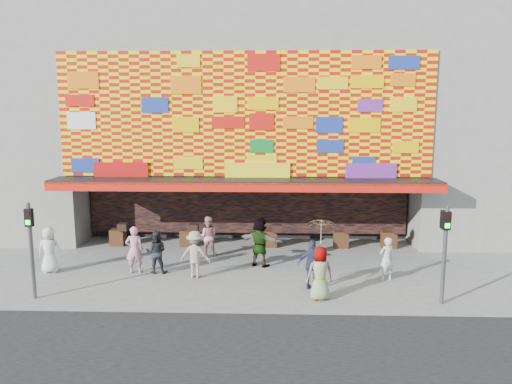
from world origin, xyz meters
TOP-DOWN VIEW (x-y plane):
  - ground at (0.00, 0.00)m, footprint 90.00×90.00m
  - shop_building at (0.00, 8.18)m, footprint 15.20×9.40m
  - signal_left at (-6.20, -1.50)m, footprint 0.22×0.20m
  - signal_right at (6.20, -1.50)m, footprint 0.22×0.20m
  - ped_a at (-6.80, 0.96)m, footprint 0.86×0.61m
  - ped_b at (-3.77, 1.03)m, footprint 0.67×0.49m
  - ped_c at (-3.00, 1.04)m, footprint 0.75×0.59m
  - ped_d at (-1.54, 0.60)m, footprint 1.10×0.69m
  - ped_e at (2.41, -0.39)m, footprint 1.02×0.60m
  - ped_f at (0.66, 1.96)m, footprint 1.77×1.22m
  - ped_g at (2.57, -1.30)m, footprint 0.90×0.67m
  - ped_h at (4.99, 0.52)m, footprint 0.64×0.54m
  - ped_i at (-1.44, 3.19)m, footprint 0.81×0.65m
  - parasol at (2.57, -1.30)m, footprint 1.11×1.12m

SIDE VIEW (x-z plane):
  - ground at x=0.00m, z-range 0.00..0.00m
  - ped_h at x=4.99m, z-range 0.00..1.50m
  - ped_c at x=-3.00m, z-range 0.00..1.54m
  - ped_i at x=-1.44m, z-range 0.00..1.60m
  - ped_e at x=2.41m, z-range 0.00..1.62m
  - ped_d at x=-1.54m, z-range 0.00..1.64m
  - ped_a at x=-6.80m, z-range 0.00..1.65m
  - ped_g at x=2.57m, z-range 0.00..1.67m
  - ped_b at x=-3.77m, z-range 0.00..1.69m
  - ped_f at x=0.66m, z-range 0.00..1.84m
  - signal_left at x=-6.20m, z-range 0.36..3.36m
  - signal_right at x=6.20m, z-range 0.36..3.36m
  - parasol at x=2.57m, z-range 1.22..2.99m
  - shop_building at x=0.00m, z-range 0.23..10.23m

